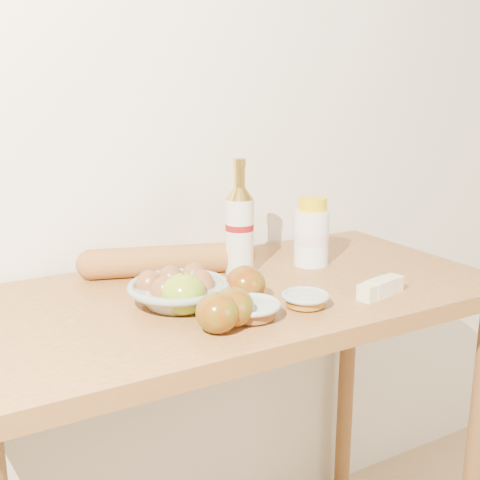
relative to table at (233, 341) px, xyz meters
name	(u,v)px	position (x,y,z in m)	size (l,w,h in m)	color
back_wall	(169,101)	(0.00, 0.33, 0.52)	(3.50, 0.02, 2.60)	beige
table	(233,341)	(0.00, 0.00, 0.00)	(1.20, 0.60, 0.90)	#A97136
bourbon_bottle	(240,228)	(0.07, 0.10, 0.24)	(0.09, 0.09, 0.28)	beige
cream_bottle	(312,234)	(0.26, 0.07, 0.20)	(0.09, 0.09, 0.17)	white
egg_bowl	(178,290)	(-0.14, -0.03, 0.15)	(0.22, 0.22, 0.07)	gray
baguette	(168,260)	(-0.08, 0.17, 0.16)	(0.43, 0.20, 0.07)	#B07235
apple_yellowgreen	(183,294)	(-0.16, -0.08, 0.16)	(0.10, 0.10, 0.08)	#A49C20
apple_redgreen_front	(232,307)	(-0.10, -0.18, 0.16)	(0.09, 0.09, 0.08)	maroon
apple_redgreen_right	(246,284)	(-0.01, -0.08, 0.16)	(0.10, 0.10, 0.08)	#8C0907
sugar_bowl	(251,310)	(-0.05, -0.16, 0.14)	(0.12, 0.12, 0.03)	#97A49E
syrup_bowl	(305,300)	(0.08, -0.16, 0.14)	(0.11, 0.11, 0.03)	#96A49F
butter_stick	(381,288)	(0.26, -0.19, 0.14)	(0.13, 0.06, 0.04)	beige
apple_extra	(218,313)	(-0.14, -0.19, 0.16)	(0.09, 0.09, 0.08)	maroon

